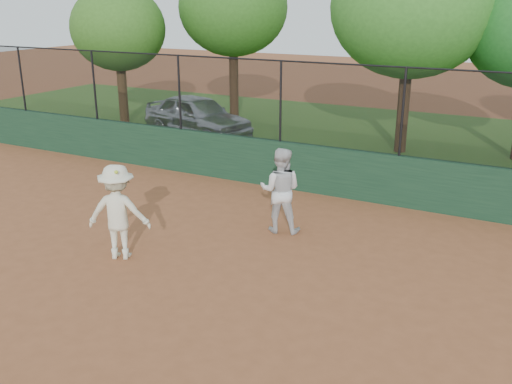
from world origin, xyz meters
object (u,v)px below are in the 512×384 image
at_px(parked_car, 197,116).
at_px(player_main, 118,212).
at_px(tree_1, 233,8).
at_px(tree_0, 118,29).
at_px(tree_2, 412,7).
at_px(player_second, 280,190).

bearing_deg(parked_car, player_main, -140.43).
bearing_deg(tree_1, parked_car, -84.80).
xyz_separation_m(tree_0, tree_1, (3.40, 2.59, 0.72)).
relative_size(tree_0, tree_2, 0.80).
xyz_separation_m(parked_car, tree_1, (-0.28, 3.08, 3.55)).
bearing_deg(tree_2, player_main, -104.75).
height_order(tree_0, tree_1, tree_1).
relative_size(player_second, player_main, 0.99).
relative_size(parked_car, tree_0, 0.83).
xyz_separation_m(tree_1, tree_2, (7.09, -1.88, 0.07)).
bearing_deg(tree_1, player_main, -69.88).
relative_size(parked_car, player_main, 2.38).
distance_m(parked_car, tree_1, 4.71).
xyz_separation_m(player_second, tree_1, (-6.50, 9.53, 3.39)).
bearing_deg(tree_1, tree_0, -142.70).
relative_size(tree_0, tree_1, 0.84).
xyz_separation_m(player_main, tree_0, (-7.81, 9.46, 2.66)).
bearing_deg(tree_2, tree_1, 165.14).
relative_size(player_second, tree_0, 0.35).
bearing_deg(player_main, tree_0, 129.55).
distance_m(player_main, tree_1, 13.27).
height_order(player_main, tree_2, tree_2).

